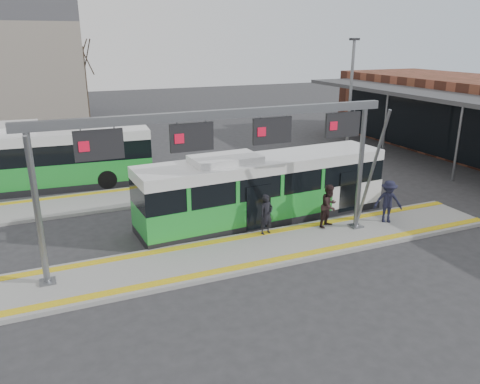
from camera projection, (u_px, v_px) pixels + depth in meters
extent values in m
plane|color=#2D2D30|center=(237.00, 255.00, 17.27)|extent=(120.00, 120.00, 0.00)
cube|color=gray|center=(237.00, 254.00, 17.25)|extent=(22.00, 3.00, 0.15)
cube|color=gray|center=(98.00, 201.00, 22.74)|extent=(20.00, 3.00, 0.15)
cube|color=yellow|center=(226.00, 240.00, 18.22)|extent=(22.00, 0.35, 0.02)
cube|color=yellow|center=(250.00, 265.00, 16.21)|extent=(22.00, 0.35, 0.02)
cube|color=yellow|center=(95.00, 193.00, 23.72)|extent=(20.00, 0.35, 0.02)
cylinder|color=slate|center=(37.00, 209.00, 14.27)|extent=(0.20, 0.20, 5.05)
cube|color=slate|center=(48.00, 282.00, 15.05)|extent=(0.50, 0.50, 0.06)
cylinder|color=slate|center=(37.00, 217.00, 13.66)|extent=(0.12, 1.46, 4.90)
cylinder|color=slate|center=(360.00, 168.00, 18.74)|extent=(0.20, 0.20, 5.05)
cube|color=slate|center=(356.00, 226.00, 19.52)|extent=(0.50, 0.50, 0.06)
cylinder|color=slate|center=(371.00, 173.00, 18.13)|extent=(0.12, 1.46, 4.90)
cube|color=slate|center=(220.00, 114.00, 15.71)|extent=(13.00, 0.25, 0.30)
cube|color=black|center=(99.00, 145.00, 14.45)|extent=(1.50, 0.12, 0.95)
cube|color=red|center=(84.00, 147.00, 14.22)|extent=(0.32, 0.02, 0.32)
cube|color=black|center=(192.00, 137.00, 15.56)|extent=(1.50, 0.12, 0.95)
cube|color=red|center=(179.00, 139.00, 15.33)|extent=(0.32, 0.02, 0.32)
cube|color=black|center=(272.00, 131.00, 16.68)|extent=(1.50, 0.12, 0.95)
cube|color=red|center=(262.00, 132.00, 16.45)|extent=(0.32, 0.02, 0.32)
cube|color=black|center=(343.00, 125.00, 17.80)|extent=(1.50, 0.12, 0.95)
cube|color=red|center=(334.00, 126.00, 17.57)|extent=(0.32, 0.02, 0.32)
cylinder|color=slate|center=(458.00, 143.00, 25.60)|extent=(0.14, 0.14, 4.30)
cylinder|color=slate|center=(385.00, 125.00, 30.84)|extent=(0.14, 0.14, 4.30)
cube|color=black|center=(264.00, 215.00, 20.74)|extent=(11.31, 3.03, 0.33)
cube|color=green|center=(264.00, 200.00, 20.52)|extent=(11.31, 3.03, 1.07)
cube|color=black|center=(265.00, 178.00, 20.21)|extent=(11.31, 2.96, 0.93)
cube|color=white|center=(265.00, 163.00, 19.99)|extent=(11.31, 3.03, 0.47)
cube|color=orange|center=(367.00, 152.00, 22.38)|extent=(0.15, 1.67, 0.26)
cube|color=white|center=(225.00, 159.00, 19.08)|extent=(2.89, 1.83, 0.28)
cylinder|color=black|center=(189.00, 233.00, 18.10)|extent=(0.95, 0.33, 0.93)
cylinder|color=black|center=(172.00, 215.00, 19.87)|extent=(0.95, 0.33, 0.93)
cylinder|color=black|center=(340.00, 204.00, 21.18)|extent=(0.95, 0.33, 0.93)
cylinder|color=black|center=(313.00, 192.00, 22.95)|extent=(0.95, 0.33, 0.93)
cube|color=black|center=(36.00, 186.00, 24.83)|extent=(12.21, 3.39, 0.35)
cube|color=green|center=(34.00, 172.00, 24.60)|extent=(12.21, 3.39, 1.16)
cube|color=black|center=(31.00, 152.00, 24.26)|extent=(12.20, 3.32, 1.01)
cube|color=white|center=(29.00, 138.00, 24.02)|extent=(12.21, 3.39, 0.50)
cylinder|color=black|center=(107.00, 179.00, 24.84)|extent=(1.02, 0.37, 1.01)
cylinder|color=black|center=(104.00, 169.00, 26.87)|extent=(1.02, 0.37, 1.01)
imported|color=black|center=(266.00, 214.00, 18.57)|extent=(0.67, 0.51, 1.65)
imported|color=#2D1E1E|center=(329.00, 206.00, 19.29)|extent=(1.09, 1.00, 1.81)
imported|color=black|center=(388.00, 201.00, 19.75)|extent=(1.37, 1.14, 1.84)
cylinder|color=#382B21|center=(64.00, 83.00, 41.81)|extent=(0.28, 0.28, 7.70)
cylinder|color=#382B21|center=(86.00, 86.00, 43.03)|extent=(0.28, 0.28, 6.93)
cylinder|color=slate|center=(349.00, 112.00, 25.43)|extent=(0.16, 0.16, 7.58)
cube|color=black|center=(355.00, 39.00, 24.25)|extent=(0.50, 0.25, 0.12)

